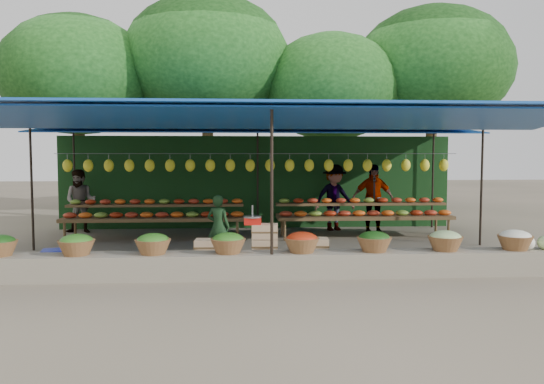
{
  "coord_description": "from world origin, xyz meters",
  "views": [
    {
      "loc": [
        -0.55,
        -11.26,
        1.99
      ],
      "look_at": [
        0.21,
        0.2,
        1.18
      ],
      "focal_mm": 35.0,
      "sensor_mm": 36.0,
      "label": 1
    }
  ],
  "objects": [
    {
      "name": "ground",
      "position": [
        0.0,
        0.0,
        0.0
      ],
      "size": [
        60.0,
        60.0,
        0.0
      ],
      "primitive_type": "plane",
      "color": "brown",
      "rests_on": "ground"
    },
    {
      "name": "netting_backdrop",
      "position": [
        0.0,
        3.15,
        1.25
      ],
      "size": [
        10.6,
        0.06,
        2.5
      ],
      "primitive_type": "cube",
      "color": "#16401A",
      "rests_on": "ground"
    },
    {
      "name": "tree_row",
      "position": [
        0.5,
        6.09,
        4.7
      ],
      "size": [
        16.51,
        5.5,
        7.12
      ],
      "color": "#312412",
      "rests_on": "ground"
    },
    {
      "name": "weighing_scale",
      "position": [
        -0.28,
        -2.0,
        0.85
      ],
      "size": [
        0.32,
        0.32,
        0.34
      ],
      "color": "red",
      "rests_on": "crate_counter"
    },
    {
      "name": "stall_canopy",
      "position": [
        -0.0,
        0.07,
        2.67
      ],
      "size": [
        10.8,
        6.6,
        2.82
      ],
      "color": "black",
      "rests_on": "ground"
    },
    {
      "name": "customer_left",
      "position": [
        -4.53,
        2.47,
        0.81
      ],
      "size": [
        0.79,
        0.61,
        1.62
      ],
      "primitive_type": "imported",
      "rotation": [
        0.0,
        0.0,
        -0.0
      ],
      "color": "slate",
      "rests_on": "ground"
    },
    {
      "name": "fruit_table_left",
      "position": [
        -2.49,
        1.35,
        0.61
      ],
      "size": [
        4.21,
        0.95,
        0.93
      ],
      "color": "#4E391F",
      "rests_on": "ground"
    },
    {
      "name": "customer_mid",
      "position": [
        2.0,
        2.51,
        0.87
      ],
      "size": [
        1.25,
        0.9,
        1.74
      ],
      "primitive_type": "imported",
      "rotation": [
        0.0,
        0.0,
        0.24
      ],
      "color": "slate",
      "rests_on": "ground"
    },
    {
      "name": "fruit_table_right",
      "position": [
        2.51,
        1.35,
        0.61
      ],
      "size": [
        4.21,
        0.95,
        0.93
      ],
      "color": "#4E391F",
      "rests_on": "ground"
    },
    {
      "name": "crate_counter",
      "position": [
        -0.09,
        -2.0,
        0.31
      ],
      "size": [
        2.37,
        0.37,
        0.77
      ],
      "color": "tan",
      "rests_on": "ground"
    },
    {
      "name": "blue_crate_front",
      "position": [
        -3.72,
        -1.76,
        0.16
      ],
      "size": [
        0.59,
        0.48,
        0.32
      ],
      "primitive_type": "cube",
      "rotation": [
        0.0,
        0.0,
        0.19
      ],
      "color": "navy",
      "rests_on": "ground"
    },
    {
      "name": "vendor_seated",
      "position": [
        -0.91,
        -1.14,
        0.62
      ],
      "size": [
        0.52,
        0.43,
        1.23
      ],
      "primitive_type": "imported",
      "rotation": [
        0.0,
        0.0,
        2.81
      ],
      "color": "#1A391B",
      "rests_on": "ground"
    },
    {
      "name": "customer_right",
      "position": [
        2.87,
        1.88,
        0.88
      ],
      "size": [
        1.08,
        0.56,
        1.75
      ],
      "primitive_type": "imported",
      "rotation": [
        0.0,
        0.0,
        -0.13
      ],
      "color": "slate",
      "rests_on": "ground"
    },
    {
      "name": "stone_curb",
      "position": [
        0.0,
        -2.75,
        0.2
      ],
      "size": [
        10.6,
        0.55,
        0.4
      ],
      "primitive_type": "cube",
      "color": "gray",
      "rests_on": "ground"
    },
    {
      "name": "produce_baskets",
      "position": [
        -0.1,
        -2.75,
        0.56
      ],
      "size": [
        8.98,
        0.58,
        0.34
      ],
      "color": "brown",
      "rests_on": "stone_curb"
    }
  ]
}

